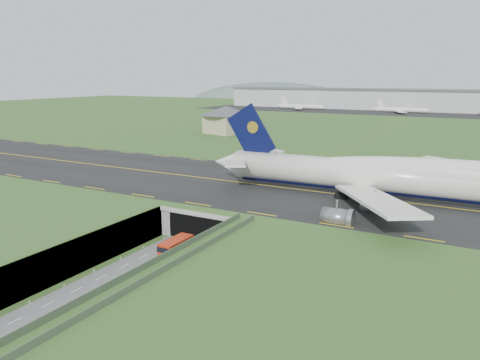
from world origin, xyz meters
The scene contains 10 objects.
ground centered at (0.00, 0.00, 0.00)m, with size 900.00×900.00×0.00m, color #315D25.
airfield_deck centered at (0.00, 0.00, 3.00)m, with size 800.00×800.00×6.00m, color gray.
trench_road centered at (0.00, -7.50, 0.10)m, with size 12.00×75.00×0.20m, color slate.
taxiway centered at (0.00, 33.00, 6.09)m, with size 800.00×44.00×0.18m, color black.
tunnel_portal centered at (0.00, 16.71, 3.33)m, with size 17.00×22.30×6.00m.
guideway centered at (11.00, -19.11, 5.32)m, with size 3.00×53.00×7.05m.
jumbo_jet centered at (34.95, 33.23, 11.23)m, with size 90.24×58.80×19.46m.
shuttle_tram centered at (1.10, 0.30, 1.63)m, with size 2.82×7.25×2.96m.
service_building centered at (-56.29, 116.09, 13.23)m, with size 27.68×27.68×12.20m.
cargo_terminal centered at (-0.12, 299.41, 13.96)m, with size 320.00×67.00×15.60m.
Camera 1 is at (47.97, -61.98, 30.85)m, focal length 35.00 mm.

